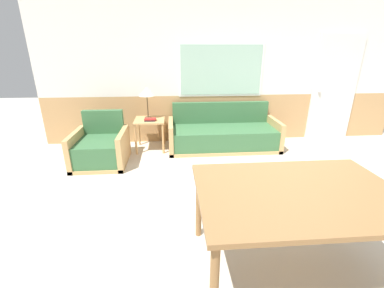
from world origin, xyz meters
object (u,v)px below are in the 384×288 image
at_px(couch, 223,135).
at_px(table_lamp, 147,92).
at_px(armchair, 101,149).
at_px(dining_table, 298,198).
at_px(side_table, 150,124).

xyz_separation_m(couch, table_lamp, (-1.42, 0.13, 0.82)).
distance_m(couch, armchair, 2.23).
height_order(armchair, dining_table, armchair).
bearing_deg(dining_table, side_table, 115.22).
distance_m(side_table, table_lamp, 0.59).
relative_size(table_lamp, dining_table, 0.36).
bearing_deg(side_table, couch, -1.34).
xyz_separation_m(side_table, table_lamp, (-0.03, 0.10, 0.58)).
xyz_separation_m(side_table, dining_table, (1.40, -2.97, 0.22)).
relative_size(side_table, dining_table, 0.37).
bearing_deg(armchair, side_table, 23.18).
relative_size(armchair, table_lamp, 1.49).
xyz_separation_m(couch, dining_table, (0.01, -2.94, 0.46)).
distance_m(couch, dining_table, 2.97).
bearing_deg(couch, table_lamp, 174.82).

